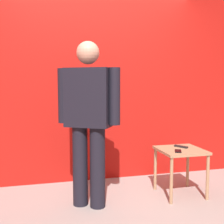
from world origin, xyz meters
The scene contains 6 objects.
ground_plane centered at (0.00, 0.00, 0.00)m, with size 12.00×12.00×0.00m, color #9E9991.
back_wall_red centered at (0.00, 1.21, 1.42)m, with size 4.72×0.12×2.84m, color red.
standing_person centered at (-0.30, 0.33, 0.98)m, with size 0.65×0.45×1.75m.
side_table centered at (0.80, 0.38, 0.46)m, with size 0.51×0.51×0.55m.
cell_phone centered at (0.71, 0.27, 0.55)m, with size 0.07×0.14×0.01m, color black.
tv_remote centered at (0.84, 0.46, 0.56)m, with size 0.04×0.17×0.02m, color black.
Camera 1 is at (-0.79, -2.59, 1.31)m, focal length 45.45 mm.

